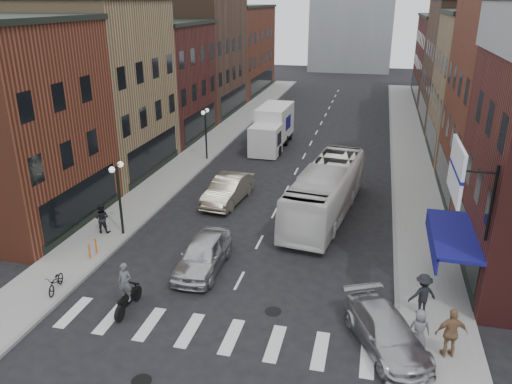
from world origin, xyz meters
TOP-DOWN VIEW (x-y plane):
  - ground at (0.00, 0.00)m, footprint 160.00×160.00m
  - sidewalk_left at (-8.50, 22.00)m, footprint 3.00×74.00m
  - sidewalk_right at (8.50, 22.00)m, footprint 3.00×74.00m
  - curb_left at (-7.00, 22.00)m, footprint 0.20×74.00m
  - curb_right at (7.00, 22.00)m, footprint 0.20×74.00m
  - crosswalk_stripes at (0.00, -3.00)m, footprint 12.00×2.20m
  - bldg_left_mid_a at (-14.99, 14.00)m, footprint 10.30×10.20m
  - bldg_left_mid_b at (-14.99, 24.00)m, footprint 10.30×10.20m
  - bldg_left_far_a at (-14.99, 35.00)m, footprint 10.30×12.20m
  - bldg_left_far_b at (-14.99, 49.00)m, footprint 10.30×16.20m
  - bldg_right_mid_b at (14.99, 24.00)m, footprint 10.30×10.20m
  - bldg_right_far_a at (14.99, 35.00)m, footprint 10.30×12.20m
  - bldg_right_far_b at (14.99, 49.00)m, footprint 10.30×16.20m
  - awning_blue at (8.93, 2.50)m, footprint 1.80×5.00m
  - billboard_sign at (8.59, 0.50)m, footprint 1.52×3.00m
  - streetlamp_near at (-7.40, 4.00)m, footprint 0.32×1.22m
  - streetlamp_far at (-7.40, 18.00)m, footprint 0.32×1.22m
  - bike_rack at (-7.60, 1.30)m, footprint 0.08×0.68m
  - box_truck at (-3.12, 22.92)m, footprint 2.59×7.96m
  - motorcycle_rider at (-3.84, -2.36)m, footprint 0.63×2.17m
  - transit_bus at (2.96, 9.43)m, footprint 3.99×11.25m
  - sedan_left_near at (-1.95, 1.61)m, footprint 1.96×4.75m
  - sedan_left_far at (-3.22, 10.00)m, footprint 2.29×5.23m
  - curb_car at (6.50, -2.24)m, footprint 3.80×5.08m
  - parked_bicycle at (-7.50, -1.88)m, footprint 0.90×1.65m
  - ped_left_solo at (-8.52, 3.87)m, footprint 0.86×0.57m
  - ped_right_a at (7.89, 0.11)m, footprint 1.28×0.98m
  - ped_right_b at (8.68, -2.37)m, footprint 1.24×0.82m
  - ped_right_c at (7.64, -2.12)m, footprint 0.79×0.54m

SIDE VIEW (x-z plane):
  - ground at x=0.00m, z-range 0.00..0.00m
  - curb_left at x=-7.00m, z-range -0.08..0.08m
  - curb_right at x=7.00m, z-range -0.08..0.08m
  - crosswalk_stripes at x=0.00m, z-range -0.01..0.01m
  - sidewalk_left at x=-8.50m, z-range 0.00..0.15m
  - sidewalk_right at x=8.50m, z-range 0.00..0.15m
  - bike_rack at x=-7.60m, z-range 0.15..0.95m
  - parked_bicycle at x=-7.50m, z-range 0.15..0.97m
  - curb_car at x=6.50m, z-range 0.00..1.37m
  - sedan_left_near at x=-1.95m, z-range 0.00..1.61m
  - sedan_left_far at x=-3.22m, z-range 0.00..1.67m
  - ped_right_c at x=7.64m, z-range 0.15..1.71m
  - ped_left_solo at x=-8.52m, z-range 0.15..1.82m
  - motorcycle_rider at x=-3.84m, z-range -0.07..2.14m
  - ped_right_a at x=7.89m, z-range 0.15..1.92m
  - ped_right_b at x=8.68m, z-range 0.15..2.09m
  - transit_bus at x=2.96m, z-range 0.00..3.07m
  - box_truck at x=-3.12m, z-range -0.02..3.41m
  - awning_blue at x=8.93m, z-range 2.24..3.02m
  - streetlamp_near at x=-7.40m, z-range 0.86..4.97m
  - streetlamp_far at x=-7.40m, z-range 0.86..4.97m
  - bldg_right_far_b at x=14.99m, z-range 0.00..10.30m
  - bldg_left_mid_b at x=-14.99m, z-range 0.00..10.30m
  - bldg_left_far_b at x=-14.99m, z-range 0.00..11.30m
  - bldg_right_mid_b at x=14.99m, z-range 0.00..11.30m
  - billboard_sign at x=8.59m, z-range 4.28..7.98m
  - bldg_right_far_a at x=14.99m, z-range 0.00..12.30m
  - bldg_left_mid_a at x=-14.99m, z-range 0.00..12.30m
  - bldg_left_far_a at x=-14.99m, z-range 0.00..13.30m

